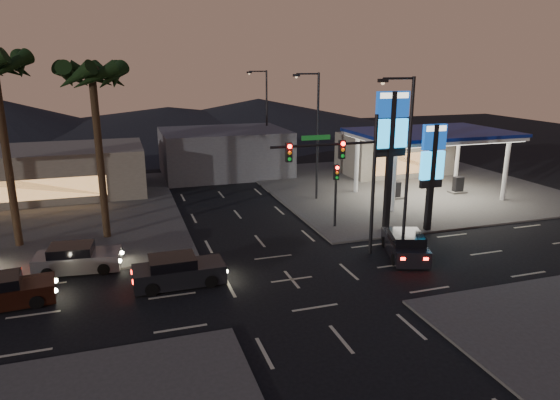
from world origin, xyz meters
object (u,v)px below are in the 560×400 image
object	(u,v)px
gas_station	(431,136)
pylon_sign_tall	(391,134)
car_lane_a_front	(178,271)
car_lane_b_front	(77,259)
pylon_sign_short	(432,161)
suv_station	(405,245)
traffic_signal_mast	(346,167)
car_lane_a_mid	(1,292)

from	to	relation	value
gas_station	pylon_sign_tall	xyz separation A→B (m)	(-7.50, -6.50, 1.31)
pylon_sign_tall	car_lane_a_front	xyz separation A→B (m)	(-14.07, -4.30, -5.70)
car_lane_b_front	pylon_sign_tall	bearing A→B (deg)	2.73
pylon_sign_tall	car_lane_b_front	distance (m)	19.81
pylon_sign_short	suv_station	xyz separation A→B (m)	(-3.82, -3.46, -3.97)
traffic_signal_mast	pylon_sign_short	bearing A→B (deg)	19.13
gas_station	suv_station	bearing A→B (deg)	-128.80
gas_station	car_lane_a_front	world-z (taller)	gas_station
car_lane_a_mid	suv_station	size ratio (longest dim) A/B	0.95
pylon_sign_short	suv_station	world-z (taller)	pylon_sign_short
gas_station	car_lane_a_mid	bearing A→B (deg)	-160.04
pylon_sign_tall	pylon_sign_short	xyz separation A→B (m)	(2.50, -1.00, -1.74)
pylon_sign_tall	car_lane_a_mid	xyz separation A→B (m)	(-21.91, -4.18, -5.72)
car_lane_a_front	suv_station	distance (m)	12.76
car_lane_b_front	suv_station	bearing A→B (deg)	-11.42
car_lane_a_mid	suv_station	world-z (taller)	suv_station
car_lane_a_mid	car_lane_b_front	distance (m)	4.42
pylon_sign_short	car_lane_b_front	distance (m)	21.81
pylon_sign_short	car_lane_a_front	distance (m)	17.35
car_lane_a_mid	car_lane_b_front	xyz separation A→B (m)	(2.97, 3.28, -0.00)
pylon_sign_short	traffic_signal_mast	distance (m)	7.69
car_lane_b_front	suv_station	distance (m)	17.98
pylon_sign_tall	car_lane_a_front	world-z (taller)	pylon_sign_tall
pylon_sign_tall	car_lane_a_mid	size ratio (longest dim) A/B	1.98
pylon_sign_short	traffic_signal_mast	bearing A→B (deg)	-160.87
traffic_signal_mast	car_lane_b_front	world-z (taller)	traffic_signal_mast
car_lane_a_front	traffic_signal_mast	bearing A→B (deg)	4.81
pylon_sign_tall	pylon_sign_short	bearing A→B (deg)	-21.80
gas_station	pylon_sign_short	size ratio (longest dim) A/B	1.74
pylon_sign_tall	car_lane_b_front	bearing A→B (deg)	-177.27
car_lane_a_mid	gas_station	bearing A→B (deg)	19.96
gas_station	pylon_sign_tall	world-z (taller)	pylon_sign_tall
pylon_sign_tall	suv_station	distance (m)	7.36
gas_station	car_lane_b_front	distance (m)	27.81
pylon_sign_short	car_lane_b_front	xyz separation A→B (m)	(-21.44, 0.10, -3.99)
pylon_sign_short	car_lane_a_mid	distance (m)	24.94
pylon_sign_tall	car_lane_a_mid	distance (m)	23.03
traffic_signal_mast	car_lane_b_front	distance (m)	15.14
car_lane_b_front	car_lane_a_front	bearing A→B (deg)	-34.85
suv_station	car_lane_b_front	bearing A→B (deg)	168.58
traffic_signal_mast	suv_station	bearing A→B (deg)	-15.53
pylon_sign_short	car_lane_b_front	world-z (taller)	pylon_sign_short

